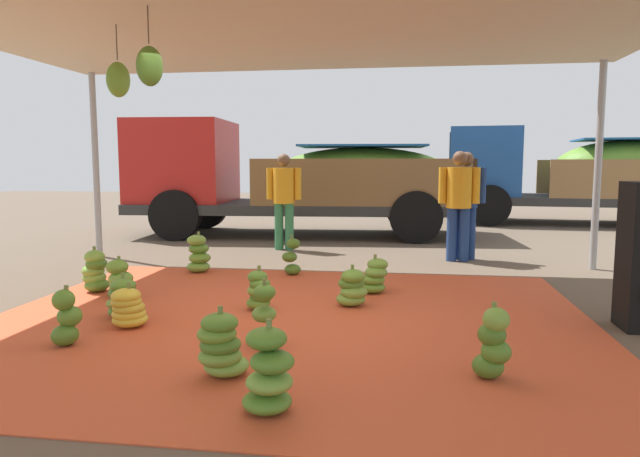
{
  "coord_description": "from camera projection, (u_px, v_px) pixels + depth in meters",
  "views": [
    {
      "loc": [
        1.1,
        -5.26,
        1.52
      ],
      "look_at": [
        0.09,
        1.57,
        0.73
      ],
      "focal_mm": 32.01,
      "sensor_mm": 36.0,
      "label": 1
    }
  ],
  "objects": [
    {
      "name": "worker_1",
      "position": [
        459.0,
        197.0,
        8.77
      ],
      "size": [
        0.62,
        0.38,
        1.7
      ],
      "color": "navy",
      "rests_on": "ground"
    },
    {
      "name": "ground_plane",
      "position": [
        328.0,
        266.0,
        8.45
      ],
      "size": [
        40.0,
        40.0,
        0.0
      ],
      "primitive_type": "plane",
      "color": "brown"
    },
    {
      "name": "banana_bunch_6",
      "position": [
        66.0,
        319.0,
        4.74
      ],
      "size": [
        0.24,
        0.27,
        0.51
      ],
      "color": "#477523",
      "rests_on": "tarp_orange"
    },
    {
      "name": "banana_bunch_3",
      "position": [
        120.0,
        280.0,
        6.42
      ],
      "size": [
        0.36,
        0.38,
        0.47
      ],
      "color": "#518428",
      "rests_on": "tarp_orange"
    },
    {
      "name": "worker_2",
      "position": [
        284.0,
        194.0,
        9.93
      ],
      "size": [
        0.61,
        0.38,
        1.68
      ],
      "color": "#337A4C",
      "rests_on": "ground"
    },
    {
      "name": "banana_bunch_8",
      "position": [
        493.0,
        345.0,
        3.98
      ],
      "size": [
        0.32,
        0.3,
        0.56
      ],
      "color": "#477523",
      "rests_on": "tarp_orange"
    },
    {
      "name": "banana_bunch_13",
      "position": [
        95.0,
        272.0,
        6.71
      ],
      "size": [
        0.4,
        0.36,
        0.54
      ],
      "color": "#518428",
      "rests_on": "tarp_orange"
    },
    {
      "name": "banana_bunch_2",
      "position": [
        259.0,
        291.0,
        5.87
      ],
      "size": [
        0.35,
        0.36,
        0.47
      ],
      "color": "#60932D",
      "rests_on": "tarp_orange"
    },
    {
      "name": "banana_bunch_7",
      "position": [
        269.0,
        374.0,
        3.43
      ],
      "size": [
        0.41,
        0.4,
        0.59
      ],
      "color": "#518428",
      "rests_on": "tarp_orange"
    },
    {
      "name": "cargo_truck_far",
      "position": [
        569.0,
        173.0,
        14.23
      ],
      "size": [
        6.2,
        2.84,
        2.4
      ],
      "color": "#2D2D2D",
      "rests_on": "ground"
    },
    {
      "name": "tarp_orange",
      "position": [
        287.0,
        321.0,
        5.5
      ],
      "size": [
        5.84,
        5.03,
        0.01
      ],
      "primitive_type": "cube",
      "color": "#D1512D",
      "rests_on": "ground"
    },
    {
      "name": "banana_bunch_9",
      "position": [
        221.0,
        347.0,
        4.04
      ],
      "size": [
        0.46,
        0.46,
        0.51
      ],
      "color": "#75A83D",
      "rests_on": "tarp_orange"
    },
    {
      "name": "tent_canopy",
      "position": [
        281.0,
        7.0,
        5.09
      ],
      "size": [
        8.0,
        7.0,
        2.99
      ],
      "color": "#9EA0A5",
      "rests_on": "ground"
    },
    {
      "name": "banana_bunch_0",
      "position": [
        123.0,
        299.0,
        5.58
      ],
      "size": [
        0.37,
        0.38,
        0.45
      ],
      "color": "#518428",
      "rests_on": "tarp_orange"
    },
    {
      "name": "banana_bunch_11",
      "position": [
        292.0,
        258.0,
        7.72
      ],
      "size": [
        0.31,
        0.31,
        0.54
      ],
      "color": "#477523",
      "rests_on": "tarp_orange"
    },
    {
      "name": "banana_bunch_12",
      "position": [
        374.0,
        277.0,
        6.64
      ],
      "size": [
        0.41,
        0.39,
        0.45
      ],
      "color": "#60932D",
      "rests_on": "tarp_orange"
    },
    {
      "name": "banana_bunch_5",
      "position": [
        264.0,
        318.0,
        4.73
      ],
      "size": [
        0.32,
        0.33,
        0.57
      ],
      "color": "#477523",
      "rests_on": "tarp_orange"
    },
    {
      "name": "cargo_truck_main",
      "position": [
        288.0,
        177.0,
        11.99
      ],
      "size": [
        7.03,
        2.78,
        2.4
      ],
      "color": "#2D2D2D",
      "rests_on": "ground"
    },
    {
      "name": "banana_bunch_4",
      "position": [
        198.0,
        255.0,
        7.92
      ],
      "size": [
        0.4,
        0.37,
        0.57
      ],
      "color": "#6B9E38",
      "rests_on": "tarp_orange"
    },
    {
      "name": "banana_bunch_1",
      "position": [
        352.0,
        289.0,
        6.03
      ],
      "size": [
        0.45,
        0.44,
        0.45
      ],
      "color": "#75A83D",
      "rests_on": "tarp_orange"
    },
    {
      "name": "worker_0",
      "position": [
        465.0,
        197.0,
        8.93
      ],
      "size": [
        0.62,
        0.38,
        1.69
      ],
      "color": "navy",
      "rests_on": "ground"
    },
    {
      "name": "banana_bunch_10",
      "position": [
        128.0,
        309.0,
        5.26
      ],
      "size": [
        0.43,
        0.43,
        0.42
      ],
      "color": "gold",
      "rests_on": "tarp_orange"
    }
  ]
}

